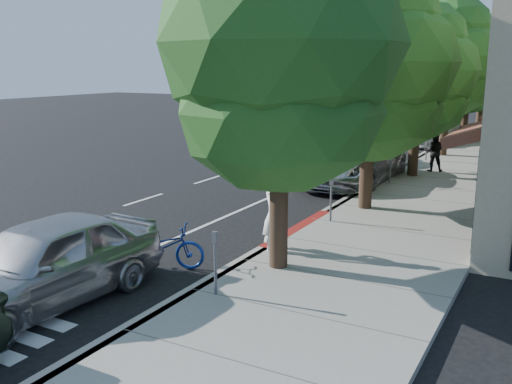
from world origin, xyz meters
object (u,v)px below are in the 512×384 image
Objects in this scene: street_tree_4 at (469,64)px; pedestrian at (434,151)px; bicycle at (162,246)px; near_car_a at (43,263)px; dark_sedan at (352,150)px; street_tree_2 at (418,73)px; street_tree_0 at (280,50)px; white_pickup at (433,132)px; street_tree_1 at (371,66)px; cyclist at (273,215)px; silver_suv at (352,161)px; street_tree_5 at (483,67)px; dark_suv_far at (446,124)px; street_tree_3 at (449,59)px.

street_tree_4 is 11.26m from pedestrian.
bicycle is 2.79m from near_car_a.
dark_sedan is at bearing -20.62° from pedestrian.
dark_sedan is at bearing 152.46° from street_tree_2.
dark_sedan is at bearing 102.83° from street_tree_0.
street_tree_0 is 5.00m from bicycle.
street_tree_2 is 11.15m from white_pickup.
street_tree_1 is 9.02m from dark_sedan.
street_tree_1 is 16.99m from white_pickup.
silver_suv is (-1.21, 8.98, -0.12)m from cyclist.
cyclist is 12.83m from dark_sedan.
street_tree_4 is 3.78× the size of cyclist.
street_tree_0 is at bearing -78.14° from dark_sedan.
street_tree_1 is 24.00m from street_tree_5.
street_tree_5 is 1.43× the size of white_pickup.
bicycle is (-2.42, -25.00, -3.98)m from street_tree_4.
street_tree_2 is 12.00m from street_tree_4.
near_car_a is at bearing -98.34° from dark_suv_far.
street_tree_4 is (0.00, 12.00, 0.32)m from street_tree_2.
street_tree_5 is 5.41m from dark_suv_far.
street_tree_2 is at bearing 90.00° from street_tree_1.
street_tree_3 reaches higher than cyclist.
street_tree_3 reaches higher than street_tree_2.
cyclist is at bearing 68.77° from pedestrian.
near_car_a is (-1.70, -26.20, 0.12)m from white_pickup.
street_tree_1 is at bearing 70.14° from pedestrian.
street_tree_5 reaches higher than bicycle.
street_tree_0 is 1.02× the size of street_tree_3.
dark_suv_far is (-1.40, 14.06, -3.28)m from street_tree_2.
pedestrian is at bearing -34.76° from bicycle.
bicycle is 23.54m from white_pickup.
silver_suv is 3.83m from dark_sedan.
pedestrian is at bearing 87.77° from street_tree_0.
street_tree_2 reaches higher than white_pickup.
dark_suv_far reaches higher than white_pickup.
street_tree_3 is 6.69m from dark_sedan.
street_tree_5 is 1.59× the size of dark_sedan.
pedestrian is at bearing -5.79° from dark_sedan.
street_tree_2 is 1.32× the size of dark_suv_far.
street_tree_3 is 17.40m from cyclist.
dark_suv_far is (-1.40, 26.06, -3.88)m from street_tree_0.
silver_suv reaches higher than near_car_a.
street_tree_0 reaches higher than cyclist.
pedestrian reaches higher than bicycle.
pedestrian is (1.92, -9.21, 0.25)m from white_pickup.
street_tree_5 is 4.33× the size of pedestrian.
street_tree_0 is 4.74× the size of pedestrian.
dark_sedan is (-1.24, 3.62, -0.12)m from silver_suv.
dark_suv_far is (-1.40, -3.94, -3.43)m from street_tree_5.
street_tree_4 is at bearing 90.00° from street_tree_0.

